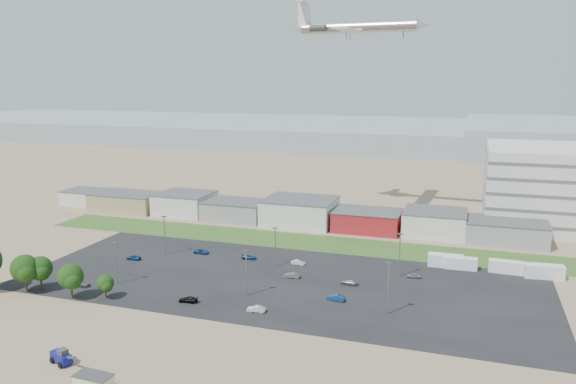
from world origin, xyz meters
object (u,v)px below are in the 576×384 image
at_px(telehandler, 61,356).
at_px(parked_car_1, 336,298).
at_px(parked_car_12, 349,282).
at_px(parked_car_13, 256,309).
at_px(parked_car_5, 134,257).
at_px(parked_car_10, 81,283).
at_px(parked_car_7, 292,275).
at_px(parked_car_11, 298,263).
at_px(parked_car_6, 249,257).
at_px(parked_car_8, 414,276).
at_px(box_trailer_a, 445,261).
at_px(parked_car_9, 201,251).
at_px(parked_car_3, 188,299).
at_px(portable_shed, 94,384).
at_px(airliner, 358,27).

xyz_separation_m(telehandler, parked_car_1, (36.52, 40.21, -0.75)).
bearing_deg(telehandler, parked_car_1, 68.49).
height_order(parked_car_12, parked_car_13, parked_car_13).
bearing_deg(parked_car_5, parked_car_10, -5.38).
xyz_separation_m(parked_car_7, parked_car_11, (-1.44, 9.41, -0.04)).
xyz_separation_m(parked_car_6, parked_car_8, (42.04, -0.71, 0.00)).
distance_m(parked_car_6, parked_car_11, 13.43).
distance_m(box_trailer_a, parked_car_9, 63.19).
height_order(parked_car_5, parked_car_11, parked_car_5).
bearing_deg(parked_car_7, parked_car_11, -174.61).
bearing_deg(parked_car_13, parked_car_3, -96.23).
bearing_deg(parked_car_3, parked_car_11, 149.32).
bearing_deg(parked_car_12, box_trailer_a, 137.38).
bearing_deg(box_trailer_a, parked_car_12, -138.06).
distance_m(parked_car_3, parked_car_7, 26.30).
xyz_separation_m(parked_car_3, parked_car_10, (-27.41, 0.74, 0.04)).
height_order(portable_shed, airliner, airliner).
height_order(portable_shed, parked_car_12, portable_shed).
distance_m(portable_shed, parked_car_9, 67.94).
relative_size(airliner, parked_car_9, 11.36).
bearing_deg(box_trailer_a, parked_car_6, -170.85).
bearing_deg(parked_car_5, parked_car_7, 86.40).
xyz_separation_m(parked_car_6, parked_car_7, (14.86, -9.68, 0.05)).
xyz_separation_m(parked_car_5, parked_car_12, (56.53, 0.02, -0.08)).
bearing_deg(parked_car_9, parked_car_13, -138.99).
relative_size(telehandler, parked_car_1, 1.71).
xyz_separation_m(parked_car_7, parked_car_10, (-43.53, -20.05, 0.02)).
bearing_deg(parked_car_13, parked_car_8, 131.11).
distance_m(telehandler, parked_car_6, 60.65).
bearing_deg(parked_car_7, parked_car_6, -126.38).
height_order(parked_car_1, parked_car_3, parked_car_1).
bearing_deg(parked_car_1, parked_car_12, -176.11).
height_order(parked_car_3, parked_car_7, parked_car_7).
bearing_deg(parked_car_6, parked_car_3, 173.09).
relative_size(parked_car_9, parked_car_11, 1.16).
distance_m(portable_shed, parked_car_5, 63.41).
xyz_separation_m(airliner, parked_car_12, (12.91, -66.84, -61.55)).
xyz_separation_m(parked_car_1, parked_car_6, (-27.87, 19.81, -0.08)).
xyz_separation_m(airliner, parked_car_10, (-44.18, -86.76, -61.47)).
height_order(parked_car_1, parked_car_6, parked_car_1).
height_order(parked_car_9, parked_car_12, parked_car_9).
height_order(telehandler, airliner, airliner).
bearing_deg(airliner, parked_car_6, -100.78).
bearing_deg(airliner, parked_car_9, -113.02).
distance_m(airliner, parked_car_5, 100.76).
distance_m(box_trailer_a, parked_car_3, 64.09).
bearing_deg(parked_car_7, parked_car_8, 104.98).
xyz_separation_m(airliner, parked_car_7, (-0.66, -66.72, -61.48)).
xyz_separation_m(parked_car_9, parked_car_13, (27.97, -31.01, 0.05)).
bearing_deg(parked_car_12, parked_car_8, 126.92).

